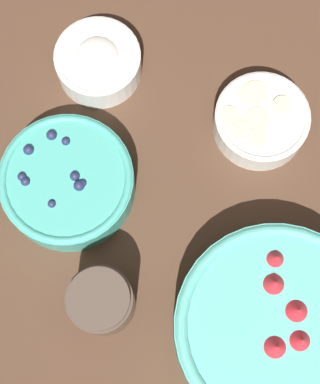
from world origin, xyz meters
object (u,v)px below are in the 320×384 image
object	(u,v)px
bowl_blueberries	(68,182)
bowl_strawberries	(276,328)
bowl_bananas	(261,120)
bowl_cream	(98,61)
jar_chocolate	(102,302)

from	to	relation	value
bowl_blueberries	bowl_strawberries	bearing A→B (deg)	14.97
bowl_strawberries	bowl_bananas	size ratio (longest dim) A/B	1.95
bowl_cream	jar_chocolate	xyz separation A→B (m)	(0.27, -0.21, 0.02)
bowl_strawberries	bowl_bananas	bearing A→B (deg)	141.56
bowl_bananas	bowl_cream	distance (m)	0.25
bowl_blueberries	jar_chocolate	world-z (taller)	jar_chocolate
bowl_blueberries	bowl_bananas	size ratio (longest dim) A/B	1.37
bowl_strawberries	jar_chocolate	size ratio (longest dim) A/B	2.58
bowl_bananas	jar_chocolate	world-z (taller)	jar_chocolate
bowl_blueberries	bowl_bananas	distance (m)	0.28
bowl_strawberries	bowl_bananas	world-z (taller)	bowl_strawberries
bowl_strawberries	bowl_bananas	distance (m)	0.28
bowl_blueberries	bowl_cream	world-z (taller)	bowl_blueberries
bowl_bananas	bowl_cream	bearing A→B (deg)	-150.73
bowl_blueberries	bowl_cream	distance (m)	0.18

